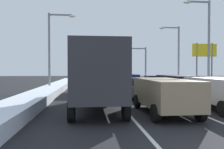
{
  "coord_description": "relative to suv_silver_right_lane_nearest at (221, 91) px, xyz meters",
  "views": [
    {
      "loc": [
        -3.58,
        -4.35,
        2.12
      ],
      "look_at": [
        -0.65,
        23.84,
        1.52
      ],
      "focal_mm": 35.33,
      "sensor_mm": 36.0,
      "label": 1
    }
  ],
  "objects": [
    {
      "name": "suv_black_right_lane_second",
      "position": [
        0.1,
        6.09,
        0.0
      ],
      "size": [
        2.16,
        4.9,
        1.67
      ],
      "color": "black",
      "rests_on": "ground"
    },
    {
      "name": "snow_bank_right_shoulder",
      "position": [
        3.62,
        10.7,
        -0.69
      ],
      "size": [
        2.08,
        38.08,
        0.66
      ],
      "primitive_type": "cube",
      "color": "silver",
      "rests_on": "ground"
    },
    {
      "name": "ground_plane",
      "position": [
        -3.38,
        7.24,
        -1.02
      ],
      "size": [
        120.0,
        120.0,
        0.0
      ],
      "primitive_type": "plane",
      "color": "black"
    },
    {
      "name": "suv_tan_center_lane_nearest",
      "position": [
        -3.35,
        -0.66,
        0.0
      ],
      "size": [
        2.16,
        4.9,
        1.67
      ],
      "color": "#937F60",
      "rests_on": "ground"
    },
    {
      "name": "suv_maroon_left_lane_second",
      "position": [
        -6.7,
        9.21,
        0.0
      ],
      "size": [
        2.16,
        4.9,
        1.67
      ],
      "color": "maroon",
      "rests_on": "ground"
    },
    {
      "name": "sedan_gray_right_lane_third",
      "position": [
        -0.09,
        11.96,
        -0.25
      ],
      "size": [
        2.0,
        4.5,
        1.51
      ],
      "color": "slate",
      "rests_on": "ground"
    },
    {
      "name": "sedan_white_left_lane_third",
      "position": [
        -6.76,
        15.87,
        -0.25
      ],
      "size": [
        2.0,
        4.5,
        1.51
      ],
      "color": "silver",
      "rests_on": "ground"
    },
    {
      "name": "snow_bank_left_shoulder",
      "position": [
        -10.38,
        10.7,
        -0.71
      ],
      "size": [
        1.96,
        38.08,
        0.6
      ],
      "primitive_type": "cube",
      "color": "silver",
      "rests_on": "ground"
    },
    {
      "name": "suv_silver_right_lane_nearest",
      "position": [
        0.0,
        0.0,
        0.0
      ],
      "size": [
        2.16,
        4.9,
        1.67
      ],
      "color": "#B7BABF",
      "rests_on": "ground"
    },
    {
      "name": "suv_navy_center_lane_third",
      "position": [
        -3.17,
        11.76,
        0.0
      ],
      "size": [
        2.16,
        4.9,
        1.67
      ],
      "color": "navy",
      "rests_on": "ground"
    },
    {
      "name": "street_lamp_right_mid",
      "position": [
        4.04,
        8.97,
        4.15
      ],
      "size": [
        2.66,
        0.36,
        8.69
      ],
      "color": "gray",
      "rests_on": "ground"
    },
    {
      "name": "lane_stripe_between_center_lane_and_left_lane",
      "position": [
        -5.08,
        10.7,
        -1.01
      ],
      "size": [
        0.14,
        38.08,
        0.01
      ],
      "primitive_type": "cube",
      "color": "silver",
      "rests_on": "ground"
    },
    {
      "name": "street_lamp_right_far",
      "position": [
        3.93,
        15.89,
        3.56
      ],
      "size": [
        2.66,
        0.36,
        7.58
      ],
      "color": "gray",
      "rests_on": "ground"
    },
    {
      "name": "sedan_charcoal_center_lane_second",
      "position": [
        -3.22,
        5.56,
        -0.25
      ],
      "size": [
        2.0,
        4.5,
        1.51
      ],
      "color": "#38383D",
      "rests_on": "ground"
    },
    {
      "name": "street_lamp_left_mid",
      "position": [
        -10.45,
        11.11,
        3.6
      ],
      "size": [
        2.66,
        0.36,
        7.66
      ],
      "color": "gray",
      "rests_on": "ground"
    },
    {
      "name": "lane_stripe_between_right_lane_and_center_lane",
      "position": [
        -1.68,
        10.7,
        -1.01
      ],
      "size": [
        0.14,
        38.08,
        0.01
      ],
      "primitive_type": "cube",
      "color": "silver",
      "rests_on": "ground"
    },
    {
      "name": "traffic_light_gantry",
      "position": [
        0.88,
        27.99,
        3.48
      ],
      "size": [
        7.54,
        0.47,
        6.2
      ],
      "color": "slate",
      "rests_on": "ground"
    },
    {
      "name": "roadside_sign_right",
      "position": [
        7.5,
        15.45,
        3.0
      ],
      "size": [
        3.2,
        0.16,
        5.5
      ],
      "color": "#59595B",
      "rests_on": "ground"
    },
    {
      "name": "box_truck_left_lane_nearest",
      "position": [
        -6.56,
        0.49,
        0.88
      ],
      "size": [
        2.53,
        7.2,
        3.36
      ],
      "color": "#1E5633",
      "rests_on": "ground"
    }
  ]
}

